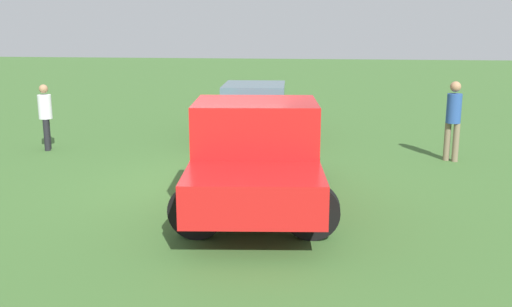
{
  "coord_description": "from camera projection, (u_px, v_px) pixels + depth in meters",
  "views": [
    {
      "loc": [
        1.96,
        -10.32,
        3.07
      ],
      "look_at": [
        0.83,
        -0.82,
        0.9
      ],
      "focal_mm": 40.74,
      "sensor_mm": 36.0,
      "label": 1
    }
  ],
  "objects": [
    {
      "name": "ground_plane",
      "position": [
        217.0,
        190.0,
        10.9
      ],
      "size": [
        80.0,
        80.0,
        0.0
      ],
      "primitive_type": "plane",
      "color": "#3D662D"
    },
    {
      "name": "pickup_truck",
      "position": [
        256.0,
        152.0,
        9.67
      ],
      "size": [
        2.79,
        5.18,
        1.83
      ],
      "rotation": [
        0.0,
        0.0,
        1.67
      ],
      "color": "black",
      "rests_on": "ground_plane"
    },
    {
      "name": "person_bystander",
      "position": [
        453.0,
        116.0,
        12.93
      ],
      "size": [
        0.44,
        0.44,
        1.8
      ],
      "rotation": [
        0.0,
        0.0,
        1.0
      ],
      "color": "#7A6B51",
      "rests_on": "ground_plane"
    },
    {
      "name": "sedan_near",
      "position": [
        255.0,
        112.0,
        15.86
      ],
      "size": [
        2.38,
        4.63,
        1.46
      ],
      "rotation": [
        0.0,
        0.0,
        1.63
      ],
      "color": "black",
      "rests_on": "ground_plane"
    },
    {
      "name": "person_visitor",
      "position": [
        45.0,
        114.0,
        14.1
      ],
      "size": [
        0.41,
        0.41,
        1.61
      ],
      "rotation": [
        0.0,
        0.0,
        0.36
      ],
      "color": "black",
      "rests_on": "ground_plane"
    }
  ]
}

